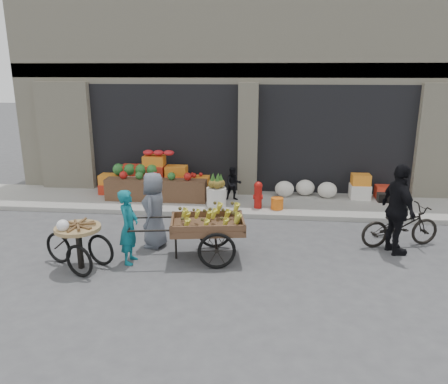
# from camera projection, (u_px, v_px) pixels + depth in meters

# --- Properties ---
(ground) EXTENTS (80.00, 80.00, 0.00)m
(ground) POSITION_uv_depth(u_px,v_px,m) (234.00, 271.00, 8.13)
(ground) COLOR #424244
(ground) RESTS_ON ground
(sidewalk) EXTENTS (18.00, 2.20, 0.12)m
(sidewalk) POSITION_uv_depth(u_px,v_px,m) (246.00, 203.00, 12.04)
(sidewalk) COLOR gray
(sidewalk) RESTS_ON ground
(building) EXTENTS (14.00, 6.45, 7.00)m
(building) POSITION_uv_depth(u_px,v_px,m) (253.00, 77.00, 14.91)
(building) COLOR beige
(building) RESTS_ON ground
(fruit_display) EXTENTS (3.10, 1.12, 1.24)m
(fruit_display) POSITION_uv_depth(u_px,v_px,m) (159.00, 177.00, 12.38)
(fruit_display) COLOR red
(fruit_display) RESTS_ON sidewalk
(pineapple_bin) EXTENTS (0.52, 0.52, 0.50)m
(pineapple_bin) POSITION_uv_depth(u_px,v_px,m) (216.00, 197.00, 11.55)
(pineapple_bin) COLOR silver
(pineapple_bin) RESTS_ON sidewalk
(fire_hydrant) EXTENTS (0.22, 0.22, 0.71)m
(fire_hydrant) POSITION_uv_depth(u_px,v_px,m) (258.00, 194.00, 11.36)
(fire_hydrant) COLOR #A5140F
(fire_hydrant) RESTS_ON sidewalk
(orange_bucket) EXTENTS (0.32, 0.32, 0.30)m
(orange_bucket) POSITION_uv_depth(u_px,v_px,m) (277.00, 203.00, 11.33)
(orange_bucket) COLOR orange
(orange_bucket) RESTS_ON sidewalk
(right_bay_goods) EXTENTS (3.35, 0.60, 0.70)m
(right_bay_goods) POSITION_uv_depth(u_px,v_px,m) (340.00, 188.00, 12.27)
(right_bay_goods) COLOR silver
(right_bay_goods) RESTS_ON sidewalk
(seated_person) EXTENTS (0.51, 0.43, 0.93)m
(seated_person) POSITION_uv_depth(u_px,v_px,m) (233.00, 184.00, 12.03)
(seated_person) COLOR black
(seated_person) RESTS_ON sidewalk
(banana_cart) EXTENTS (2.55, 1.35, 1.02)m
(banana_cart) POSITION_uv_depth(u_px,v_px,m) (205.00, 223.00, 8.51)
(banana_cart) COLOR brown
(banana_cart) RESTS_ON ground
(vendor_woman) EXTENTS (0.35, 0.53, 1.46)m
(vendor_woman) POSITION_uv_depth(u_px,v_px,m) (129.00, 227.00, 8.33)
(vendor_woman) COLOR #0E6472
(vendor_woman) RESTS_ON ground
(tricycle_cart) EXTENTS (1.45, 1.08, 0.95)m
(tricycle_cart) POSITION_uv_depth(u_px,v_px,m) (79.00, 240.00, 8.11)
(tricycle_cart) COLOR #9E7F51
(tricycle_cart) RESTS_ON ground
(vendor_grey) EXTENTS (0.53, 0.79, 1.60)m
(vendor_grey) POSITION_uv_depth(u_px,v_px,m) (154.00, 210.00, 9.10)
(vendor_grey) COLOR slate
(vendor_grey) RESTS_ON ground
(bicycle) EXTENTS (1.81, 1.02, 0.90)m
(bicycle) POSITION_uv_depth(u_px,v_px,m) (400.00, 226.00, 9.19)
(bicycle) COLOR black
(bicycle) RESTS_ON ground
(cyclist) EXTENTS (0.72, 1.17, 1.86)m
(cyclist) POSITION_uv_depth(u_px,v_px,m) (398.00, 210.00, 8.70)
(cyclist) COLOR black
(cyclist) RESTS_ON ground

